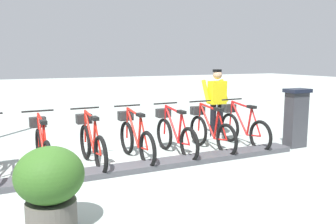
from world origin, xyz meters
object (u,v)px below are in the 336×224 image
Objects in this scene: bike_docked_2 at (174,134)px; bike_docked_5 at (42,147)px; bike_docked_0 at (242,127)px; bike_docked_3 at (135,138)px; bike_docked_1 at (210,130)px; planter_bush at (50,185)px; bike_docked_4 at (91,142)px; payment_kiosk at (296,117)px; worker_near_rack at (217,100)px.

bike_docked_2 is 1.00× the size of bike_docked_5.
bike_docked_0 is 2.51m from bike_docked_3.
planter_bush is at bearing 122.92° from bike_docked_1.
bike_docked_0 is 1.00× the size of bike_docked_5.
bike_docked_4 is at bearing 90.00° from bike_docked_0.
bike_docked_1 is at bearing 72.68° from payment_kiosk.
planter_bush is at bearing 176.28° from bike_docked_5.
bike_docked_3 is at bearing -90.00° from bike_docked_5.
payment_kiosk reaches higher than bike_docked_3.
bike_docked_3 is 0.84m from bike_docked_4.
bike_docked_5 reaches higher than planter_bush.
bike_docked_4 is at bearing 90.00° from bike_docked_3.
payment_kiosk is 0.74× the size of bike_docked_2.
payment_kiosk is 0.74× the size of bike_docked_4.
planter_bush is at bearing 117.58° from bike_docked_0.
bike_docked_0 is 1.04× the size of worker_near_rack.
bike_docked_3 is 2.77m from worker_near_rack.
bike_docked_1 is 1.77× the size of planter_bush.
bike_docked_1 and bike_docked_3 have the same top height.
bike_docked_1 and bike_docked_4 have the same top height.
bike_docked_4 is 2.47m from planter_bush.
planter_bush is (-1.69, 5.33, -0.12)m from payment_kiosk.
bike_docked_0 and bike_docked_5 have the same top height.
bike_docked_3 is (0.00, 1.67, 0.00)m from bike_docked_1.
payment_kiosk is 5.22m from bike_docked_5.
bike_docked_3 is (0.00, 2.51, 0.00)m from bike_docked_0.
bike_docked_4 is 1.00× the size of bike_docked_5.
payment_kiosk is 1.17m from bike_docked_0.
payment_kiosk reaches higher than bike_docked_4.
bike_docked_1 is 1.00× the size of bike_docked_3.
payment_kiosk reaches higher than planter_bush.
payment_kiosk reaches higher than bike_docked_5.
bike_docked_2 is 3.49m from planter_bush.
payment_kiosk is 0.77× the size of worker_near_rack.
bike_docked_5 is at bearing 90.00° from bike_docked_2.
worker_near_rack reaches higher than bike_docked_3.
worker_near_rack is (1.04, -3.36, 0.48)m from bike_docked_4.
bike_docked_4 is 0.84m from bike_docked_5.
bike_docked_2 is at bearing -49.60° from planter_bush.
bike_docked_0 is 3.35m from bike_docked_4.
bike_docked_0 and bike_docked_1 have the same top height.
bike_docked_1 is 3.35m from bike_docked_5.
bike_docked_0 and bike_docked_3 have the same top height.
payment_kiosk reaches higher than bike_docked_2.
bike_docked_1 is at bearing -90.00° from bike_docked_2.
bike_docked_5 is at bearing 103.98° from worker_near_rack.
planter_bush is at bearing 127.31° from worker_near_rack.
worker_near_rack is at bearing -52.69° from planter_bush.
bike_docked_0 is at bearing -90.00° from bike_docked_2.
bike_docked_5 is at bearing 90.00° from bike_docked_0.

